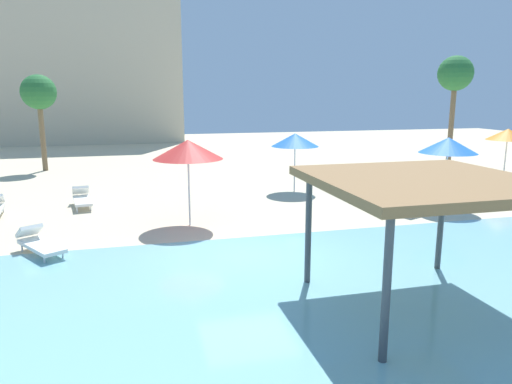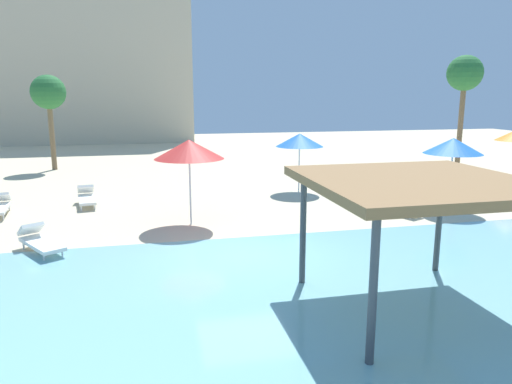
{
  "view_description": "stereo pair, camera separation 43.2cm",
  "coord_description": "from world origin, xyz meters",
  "views": [
    {
      "loc": [
        -2.8,
        -11.78,
        4.24
      ],
      "look_at": [
        0.78,
        2.0,
        1.3
      ],
      "focal_mm": 33.26,
      "sensor_mm": 36.0,
      "label": 1
    },
    {
      "loc": [
        -2.38,
        -11.89,
        4.24
      ],
      "look_at": [
        0.78,
        2.0,
        1.3
      ],
      "focal_mm": 33.26,
      "sensor_mm": 36.0,
      "label": 2
    }
  ],
  "objects": [
    {
      "name": "lounge_chair_3",
      "position": [
        -5.4,
        1.51,
        0.33
      ],
      "size": [
        1.51,
        1.93,
        0.74
      ],
      "rotation": [
        0.0,
        0.0,
        -1.01
      ],
      "color": "white",
      "rests_on": "ground"
    },
    {
      "name": "lounge_chair_0",
      "position": [
        -4.81,
        7.09,
        0.33
      ],
      "size": [
        0.89,
        1.97,
        0.74
      ],
      "rotation": [
        0.0,
        0.0,
        -1.41
      ],
      "color": "white",
      "rests_on": "ground"
    },
    {
      "name": "lagoon_water",
      "position": [
        0.0,
        -5.25,
        0.02
      ],
      "size": [
        44.0,
        13.5,
        0.04
      ],
      "primitive_type": "cube",
      "color": "#7AB7C1",
      "rests_on": "ground"
    },
    {
      "name": "shade_pavilion",
      "position": [
        2.61,
        -3.91,
        2.51
      ],
      "size": [
        4.11,
        4.11,
        2.68
      ],
      "color": "#42474C",
      "rests_on": "ground"
    },
    {
      "name": "beach_umbrella_blue_4",
      "position": [
        8.45,
        3.3,
        2.4
      ],
      "size": [
        2.1,
        2.1,
        2.69
      ],
      "color": "silver",
      "rests_on": "ground"
    },
    {
      "name": "hotel_block_0",
      "position": [
        -8.14,
        35.08,
        7.82
      ],
      "size": [
        19.67,
        8.37,
        15.63
      ],
      "primitive_type": "cube",
      "color": "beige",
      "rests_on": "ground"
    },
    {
      "name": "palm_tree_0",
      "position": [
        -7.68,
        16.93,
        4.26
      ],
      "size": [
        1.9,
        1.9,
        5.32
      ],
      "color": "brown",
      "rests_on": "ground"
    },
    {
      "name": "beach_umbrella_blue_2",
      "position": [
        4.05,
        7.79,
        2.29
      ],
      "size": [
        2.08,
        2.08,
        2.58
      ],
      "color": "silver",
      "rests_on": "ground"
    },
    {
      "name": "beach_umbrella_red_0",
      "position": [
        -1.11,
        3.41,
        2.51
      ],
      "size": [
        2.26,
        2.26,
        2.82
      ],
      "color": "silver",
      "rests_on": "ground"
    },
    {
      "name": "lounge_chair_4",
      "position": [
        6.25,
        3.36,
        0.33
      ],
      "size": [
        1.28,
        1.98,
        0.74
      ],
      "rotation": [
        0.0,
        0.0,
        -1.18
      ],
      "color": "white",
      "rests_on": "ground"
    },
    {
      "name": "ground_plane",
      "position": [
        0.0,
        0.0,
        0.0
      ],
      "size": [
        80.0,
        80.0,
        0.0
      ],
      "primitive_type": "plane",
      "color": "beige"
    },
    {
      "name": "palm_tree_2",
      "position": [
        14.45,
        11.25,
        5.21
      ],
      "size": [
        1.9,
        1.9,
        6.32
      ],
      "color": "brown",
      "rests_on": "ground"
    }
  ]
}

